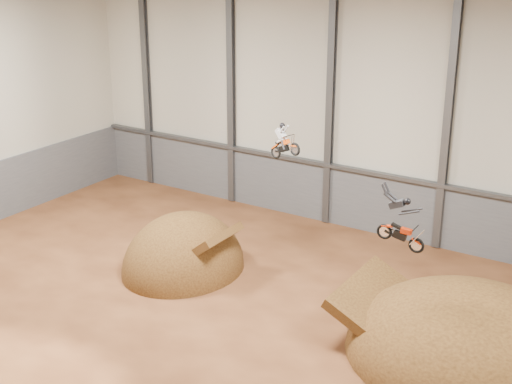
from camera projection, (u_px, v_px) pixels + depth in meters
floor at (230, 357)px, 28.47m from camera, size 40.00×40.00×0.00m
back_wall at (388, 112)px, 38.00m from camera, size 40.00×0.10×14.00m
lower_band_back at (381, 205)px, 39.70m from camera, size 39.80×0.18×3.50m
steel_rail at (382, 175)px, 38.97m from camera, size 39.80×0.35×0.20m
steel_column_0 at (147, 81)px, 46.27m from camera, size 0.40×0.36×13.90m
steel_column_1 at (231, 92)px, 42.90m from camera, size 0.40×0.36×13.90m
steel_column_2 at (330, 105)px, 39.53m from camera, size 0.40×0.36×13.90m
steel_column_3 at (448, 121)px, 36.15m from camera, size 0.40×0.36×13.90m
takeoff_ramp at (184, 269)px, 35.99m from camera, size 5.82×6.71×5.82m
landing_ramp at (471, 360)px, 28.25m from camera, size 10.21×9.03×5.89m
fmx_rider_a at (287, 139)px, 32.26m from camera, size 2.45×1.32×2.23m
fmx_rider_b at (400, 219)px, 25.88m from camera, size 2.88×0.79×2.60m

